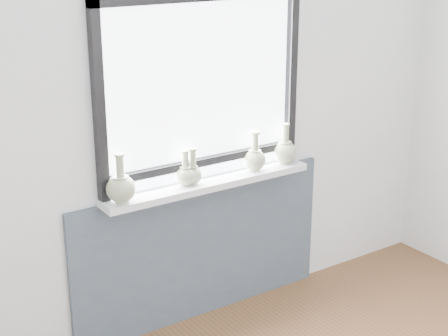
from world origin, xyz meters
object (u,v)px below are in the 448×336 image
vase_a (121,187)px  vase_b (185,174)px  windowsill (209,183)px  vase_c (193,173)px  vase_d (255,158)px  vase_e (285,151)px

vase_a → vase_b: size_ratio=1.31×
windowsill → vase_a: 0.57m
vase_c → vase_d: (0.43, -0.01, 0.01)m
vase_d → vase_e: vase_e is taller
windowsill → vase_a: bearing=-177.5°
vase_d → windowsill: bearing=179.5°
windowsill → vase_a: (-0.56, -0.02, 0.10)m
vase_b → vase_d: bearing=-0.7°
vase_b → vase_c: bearing=3.3°
vase_a → vase_e: size_ratio=1.08×
vase_c → vase_e: bearing=-0.2°
vase_a → vase_d: bearing=1.4°
vase_b → vase_e: vase_e is taller
vase_a → vase_c: (0.46, 0.03, -0.02)m
vase_b → vase_d: 0.48m
vase_c → vase_e: size_ratio=0.84×
vase_a → vase_d: vase_a is taller
vase_a → vase_e: (1.12, 0.03, -0.01)m
vase_c → vase_d: 0.43m
windowsill → vase_c: (-0.10, 0.01, 0.08)m
vase_b → windowsill: bearing=-1.2°
vase_e → vase_c: bearing=179.8°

